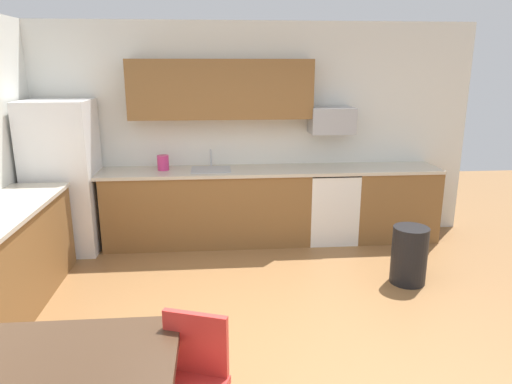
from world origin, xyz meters
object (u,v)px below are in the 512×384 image
at_px(dining_table, 35,378).
at_px(kettle, 163,164).
at_px(oven_range, 330,205).
at_px(refrigerator, 63,177).
at_px(chair_near_table, 189,379).
at_px(microwave, 332,120).
at_px(trash_bin, 409,255).

xyz_separation_m(dining_table, kettle, (0.28, 3.60, 0.35)).
bearing_deg(dining_table, oven_range, 56.33).
height_order(refrigerator, oven_range, refrigerator).
relative_size(dining_table, chair_near_table, 1.65).
bearing_deg(dining_table, microwave, 57.06).
relative_size(microwave, chair_near_table, 0.64).
bearing_deg(dining_table, kettle, 85.56).
distance_m(dining_table, chair_near_table, 0.79).
relative_size(oven_range, dining_table, 0.65).
height_order(refrigerator, microwave, refrigerator).
height_order(oven_range, chair_near_table, oven_range).
xyz_separation_m(oven_range, microwave, (0.00, 0.10, 1.06)).
height_order(trash_bin, kettle, kettle).
bearing_deg(oven_range, trash_bin, -68.80).
bearing_deg(chair_near_table, dining_table, -168.81).
xyz_separation_m(dining_table, chair_near_table, (0.75, 0.15, -0.17)).
bearing_deg(microwave, kettle, -178.63).
distance_m(chair_near_table, kettle, 3.52).
distance_m(dining_table, kettle, 3.62).
distance_m(oven_range, chair_near_table, 3.76).
distance_m(microwave, dining_table, 4.43).
xyz_separation_m(trash_bin, kettle, (-2.60, 1.37, 0.72)).
relative_size(oven_range, kettle, 4.55).
bearing_deg(oven_range, chair_near_table, -115.34).
distance_m(oven_range, kettle, 2.16).
bearing_deg(trash_bin, microwave, 109.83).
bearing_deg(oven_range, refrigerator, -178.59).
xyz_separation_m(refrigerator, chair_near_table, (1.63, -3.32, -0.39)).
bearing_deg(microwave, refrigerator, -176.82).
xyz_separation_m(microwave, dining_table, (-2.36, -3.65, -0.85)).
bearing_deg(oven_range, kettle, 178.63).
height_order(microwave, chair_near_table, microwave).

